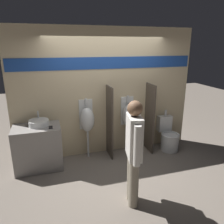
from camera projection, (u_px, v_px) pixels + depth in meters
name	position (u px, v px, depth m)	size (l,w,h in m)	color
ground_plane	(114.00, 163.00, 4.52)	(16.00, 16.00, 0.00)	#70665B
display_wall	(106.00, 93.00, 4.67)	(3.92, 0.07, 2.70)	beige
sink_counter	(38.00, 147.00, 4.24)	(0.88, 0.59, 0.86)	gray
sink_basin	(39.00, 123.00, 4.17)	(0.38, 0.38, 0.25)	silver
cell_phone	(51.00, 127.00, 4.08)	(0.07, 0.14, 0.01)	black
divider_near_counter	(110.00, 122.00, 4.62)	(0.03, 0.44, 1.54)	#4C4238
divider_mid	(150.00, 118.00, 4.88)	(0.03, 0.44, 1.54)	#4C4238
urinal_near_counter	(87.00, 120.00, 4.54)	(0.30, 0.29, 1.28)	silver
urinal_far	(129.00, 116.00, 4.80)	(0.30, 0.29, 1.28)	silver
toilet	(168.00, 137.00, 5.06)	(0.41, 0.58, 0.89)	silver
person_in_vest	(134.00, 150.00, 3.13)	(0.26, 0.56, 1.62)	gray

